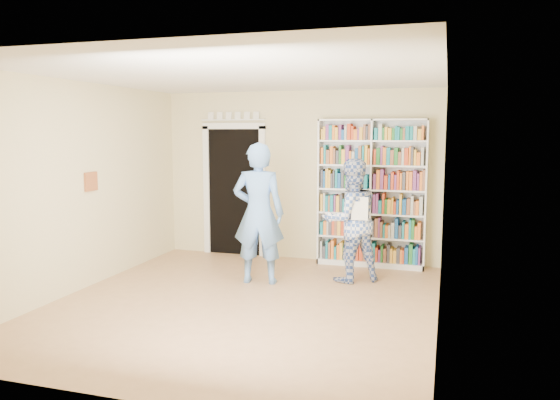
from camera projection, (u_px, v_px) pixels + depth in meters
name	position (u px, v px, depth m)	size (l,w,h in m)	color
floor	(244.00, 303.00, 6.57)	(5.00, 5.00, 0.00)	#A4764F
ceiling	(242.00, 75.00, 6.23)	(5.00, 5.00, 0.00)	white
wall_back	(298.00, 176.00, 8.77)	(4.50, 4.50, 0.00)	beige
wall_left	(80.00, 187.00, 7.06)	(5.00, 5.00, 0.00)	beige
wall_right	(442.00, 199.00, 5.75)	(5.00, 5.00, 0.00)	beige
bookshelf	(372.00, 193.00, 8.30)	(1.63, 0.31, 2.25)	white
doorway	(234.00, 185.00, 9.09)	(1.10, 0.08, 2.43)	black
wall_art	(91.00, 181.00, 7.24)	(0.03, 0.25, 0.25)	brown
man_blue	(259.00, 213.00, 7.38)	(0.70, 0.46, 1.92)	#6090D5
man_plaid	(351.00, 220.00, 7.48)	(0.82, 0.64, 1.69)	#3453A1
paper_sheet	(360.00, 209.00, 7.19)	(0.22, 0.01, 0.31)	white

